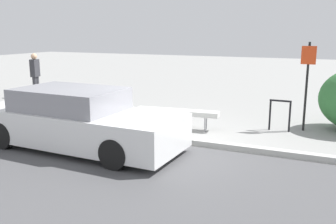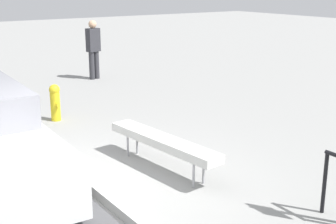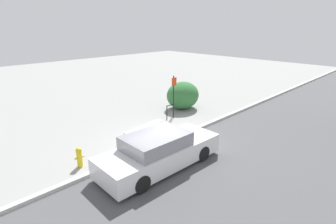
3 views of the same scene
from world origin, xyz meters
name	(u,v)px [view 3 (image 3 of 3)]	position (x,y,z in m)	size (l,w,h in m)	color
ground_plane	(166,143)	(0.00, 0.00, 0.00)	(60.00, 60.00, 0.00)	gray
road_strip	(282,193)	(0.00, -5.15, 0.00)	(60.00, 10.00, 0.01)	#4C4C4F
curb	(166,142)	(0.00, 0.00, 0.07)	(60.00, 0.20, 0.13)	#B7B7B2
bench	(145,128)	(-0.22, 1.21, 0.44)	(2.29, 0.58, 0.51)	#99999E
bike_rack	(170,110)	(2.33, 2.07, 0.50)	(0.55, 0.06, 0.83)	black
sign_post	(174,92)	(2.91, 2.37, 1.38)	(0.36, 0.08, 2.30)	black
fire_hydrant	(79,156)	(-3.66, 0.83, 0.41)	(0.36, 0.22, 0.77)	gold
shrub_hedge	(183,95)	(4.25, 2.88, 0.84)	(2.13, 1.83, 1.68)	#337038
parked_car_near	(159,151)	(-1.60, -1.26, 0.62)	(4.80, 1.87, 1.33)	black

